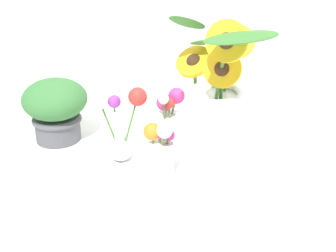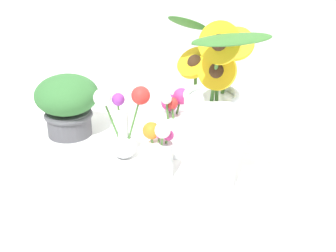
{
  "view_description": "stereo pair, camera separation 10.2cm",
  "coord_description": "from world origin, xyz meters",
  "px_view_note": "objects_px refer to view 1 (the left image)",
  "views": [
    {
      "loc": [
        0.32,
        -0.77,
        0.58
      ],
      "look_at": [
        -0.03,
        0.09,
        0.14
      ],
      "focal_mm": 50.0,
      "sensor_mm": 36.0,
      "label": 1
    },
    {
      "loc": [
        0.41,
        -0.72,
        0.58
      ],
      "look_at": [
        -0.03,
        0.09,
        0.14
      ],
      "focal_mm": 50.0,
      "sensor_mm": 36.0,
      "label": 2
    }
  ],
  "objects_px": {
    "mason_jar_sunflowers": "(214,125)",
    "vase_small_center": "(160,151)",
    "vase_small_back": "(169,126)",
    "potted_plant": "(55,107)",
    "serving_tray": "(168,176)",
    "vase_bulb_right": "(120,126)"
  },
  "relations": [
    {
      "from": "serving_tray",
      "to": "vase_small_back",
      "type": "xyz_separation_m",
      "value": [
        -0.03,
        0.09,
        0.09
      ]
    },
    {
      "from": "serving_tray",
      "to": "potted_plant",
      "type": "xyz_separation_m",
      "value": [
        -0.36,
        0.08,
        0.08
      ]
    },
    {
      "from": "mason_jar_sunflowers",
      "to": "vase_small_center",
      "type": "xyz_separation_m",
      "value": [
        -0.12,
        -0.01,
        -0.08
      ]
    },
    {
      "from": "vase_bulb_right",
      "to": "potted_plant",
      "type": "bearing_deg",
      "value": 162.41
    },
    {
      "from": "vase_small_center",
      "to": "potted_plant",
      "type": "distance_m",
      "value": 0.37
    },
    {
      "from": "vase_small_back",
      "to": "potted_plant",
      "type": "bearing_deg",
      "value": -178.85
    },
    {
      "from": "serving_tray",
      "to": "vase_small_center",
      "type": "xyz_separation_m",
      "value": [
        -0.01,
        -0.03,
        0.08
      ]
    },
    {
      "from": "mason_jar_sunflowers",
      "to": "vase_bulb_right",
      "type": "xyz_separation_m",
      "value": [
        -0.23,
        0.03,
        -0.06
      ]
    },
    {
      "from": "vase_small_back",
      "to": "potted_plant",
      "type": "height_order",
      "value": "vase_small_back"
    },
    {
      "from": "mason_jar_sunflowers",
      "to": "serving_tray",
      "type": "bearing_deg",
      "value": 170.74
    },
    {
      "from": "vase_bulb_right",
      "to": "vase_small_back",
      "type": "relative_size",
      "value": 1.09
    },
    {
      "from": "vase_small_back",
      "to": "serving_tray",
      "type": "bearing_deg",
      "value": -68.64
    },
    {
      "from": "vase_bulb_right",
      "to": "serving_tray",
      "type": "bearing_deg",
      "value": -3.44
    },
    {
      "from": "vase_small_back",
      "to": "vase_small_center",
      "type": "bearing_deg",
      "value": -76.42
    },
    {
      "from": "potted_plant",
      "to": "vase_small_center",
      "type": "bearing_deg",
      "value": -17.38
    },
    {
      "from": "serving_tray",
      "to": "vase_bulb_right",
      "type": "xyz_separation_m",
      "value": [
        -0.12,
        0.01,
        0.1
      ]
    },
    {
      "from": "serving_tray",
      "to": "mason_jar_sunflowers",
      "type": "relative_size",
      "value": 1.19
    },
    {
      "from": "vase_small_center",
      "to": "vase_small_back",
      "type": "bearing_deg",
      "value": 103.58
    },
    {
      "from": "vase_small_back",
      "to": "mason_jar_sunflowers",
      "type": "bearing_deg",
      "value": -36.22
    },
    {
      "from": "potted_plant",
      "to": "serving_tray",
      "type": "bearing_deg",
      "value": -12.79
    },
    {
      "from": "serving_tray",
      "to": "potted_plant",
      "type": "relative_size",
      "value": 2.63
    },
    {
      "from": "potted_plant",
      "to": "vase_small_back",
      "type": "bearing_deg",
      "value": 1.15
    }
  ]
}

